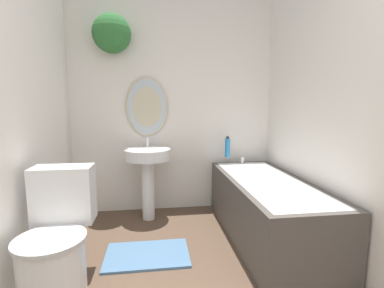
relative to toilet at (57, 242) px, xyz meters
The scene contains 7 objects.
wall_back 1.85m from the toilet, 61.85° to the left, with size 2.34×0.39×2.40m.
wall_right 2.16m from the toilet, ahead, with size 0.06×2.85×2.40m.
toilet is the anchor object (origin of this frame).
pedestal_sink 1.26m from the toilet, 63.54° to the left, with size 0.48×0.48×0.85m.
bathtub 1.69m from the toilet, 18.15° to the left, with size 0.66×1.61×0.62m.
shampoo_bottle 1.93m from the toilet, 40.73° to the left, with size 0.06×0.06×0.23m.
bath_mat 0.73m from the toilet, 32.78° to the left, with size 0.66×0.43×0.02m.
Camera 1 is at (-0.22, -0.39, 1.19)m, focal length 26.00 mm.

